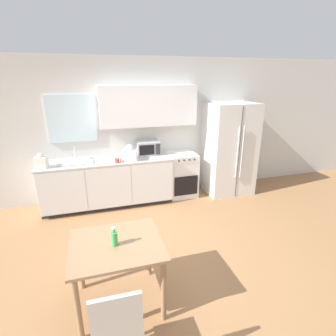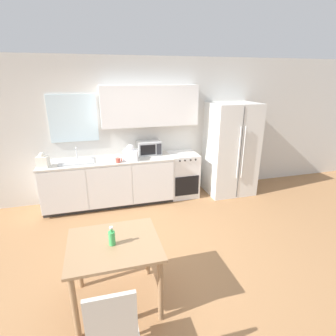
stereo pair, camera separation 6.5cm
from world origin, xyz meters
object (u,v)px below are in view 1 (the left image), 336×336
at_px(dining_table, 117,254).
at_px(refrigerator, 229,149).
at_px(microwave, 148,148).
at_px(oven_range, 181,174).
at_px(coffee_mug, 117,161).
at_px(dining_chair_near, 117,329).
at_px(drink_bottle, 114,238).

bearing_deg(dining_table, refrigerator, 42.77).
xyz_separation_m(microwave, dining_table, (-0.89, -2.56, -0.40)).
height_order(oven_range, dining_table, oven_range).
xyz_separation_m(coffee_mug, dining_chair_near, (-0.34, -2.96, -0.40)).
height_order(coffee_mug, dining_table, coffee_mug).
bearing_deg(refrigerator, coffee_mug, -175.70).
distance_m(oven_range, drink_bottle, 2.95).
height_order(refrigerator, coffee_mug, refrigerator).
bearing_deg(refrigerator, dining_table, -137.23).
relative_size(microwave, dining_chair_near, 0.48).
bearing_deg(coffee_mug, refrigerator, 4.30).
xyz_separation_m(refrigerator, drink_bottle, (-2.57, -2.38, -0.10)).
distance_m(coffee_mug, dining_table, 2.22).
relative_size(oven_range, coffee_mug, 8.00).
distance_m(dining_table, drink_bottle, 0.21).
relative_size(refrigerator, microwave, 4.14).
xyz_separation_m(oven_range, dining_table, (-1.55, -2.45, 0.18)).
height_order(oven_range, coffee_mug, coffee_mug).
distance_m(oven_range, dining_chair_near, 3.62).
bearing_deg(drink_bottle, coffee_mug, 82.92).
bearing_deg(microwave, dining_chair_near, -106.34).
relative_size(microwave, drink_bottle, 2.21).
distance_m(refrigerator, microwave, 1.67).
bearing_deg(coffee_mug, drink_bottle, -97.08).
bearing_deg(dining_chair_near, oven_range, 64.20).
distance_m(coffee_mug, drink_bottle, 2.23).
relative_size(coffee_mug, dining_chair_near, 0.12).
bearing_deg(refrigerator, drink_bottle, -137.15).
xyz_separation_m(oven_range, coffee_mug, (-1.29, -0.26, 0.49)).
height_order(coffee_mug, dining_chair_near, coffee_mug).
height_order(dining_table, drink_bottle, drink_bottle).
relative_size(oven_range, drink_bottle, 4.39).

